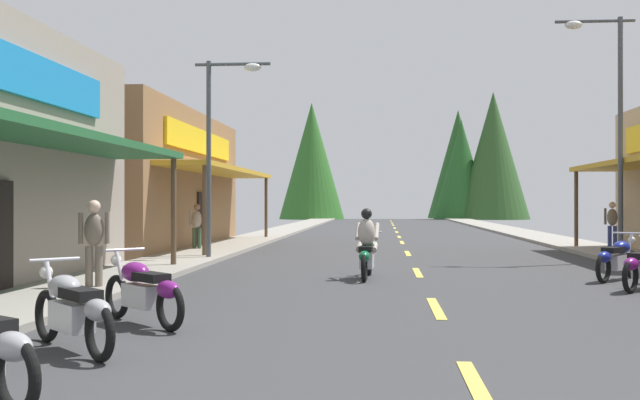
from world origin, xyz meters
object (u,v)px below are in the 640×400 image
Objects in this scene: pedestrian_browsing at (612,222)px; motorcycle_parked_left_2 at (73,309)px; pedestrian_by_shop at (197,224)px; pedestrian_waiting at (94,239)px; streetlamp_right at (609,105)px; motorcycle_parked_right_6 at (617,258)px; motorcycle_parked_left_3 at (143,290)px; rider_cruising_lead at (367,249)px; streetlamp_left at (221,129)px.

motorcycle_parked_left_2 is at bearing 176.01° from pedestrian_browsing.
pedestrian_waiting is at bearing -167.23° from pedestrian_by_shop.
pedestrian_waiting reaches higher than pedestrian_browsing.
pedestrian_waiting is at bearing -26.04° from motorcycle_parked_left_2.
streetlamp_right is 4.05× the size of motorcycle_parked_right_6.
pedestrian_by_shop is (-3.04, 14.86, 0.47)m from motorcycle_parked_left_3.
streetlamp_left is at bearing 45.95° from rider_cruising_lead.
streetlamp_left is 11.11m from streetlamp_right.
pedestrian_by_shop reaches higher than motorcycle_parked_right_6.
streetlamp_right is 15.57m from motorcycle_parked_left_3.
motorcycle_parked_left_2 is at bearing -126.65° from streetlamp_right.
streetlamp_right reaches higher than rider_cruising_lead.
pedestrian_browsing is at bearing -35.53° from rider_cruising_lead.
streetlamp_right reaches higher than motorcycle_parked_right_6.
pedestrian_by_shop is at bearing -35.32° from motorcycle_parked_left_3.
motorcycle_parked_left_2 is at bearing 173.47° from motorcycle_parked_right_6.
pedestrian_waiting reaches higher than rider_cruising_lead.
streetlamp_right reaches higher than pedestrian_waiting.
motorcycle_parked_left_3 is 4.09m from pedestrian_waiting.
pedestrian_by_shop is (-1.68, 3.78, -2.88)m from streetlamp_left.
motorcycle_parked_left_2 is 5.68m from pedestrian_waiting.
motorcycle_parked_left_2 is (-8.59, -8.33, 0.00)m from motorcycle_parked_right_6.
motorcycle_parked_right_6 and motorcycle_parked_left_3 have the same top height.
pedestrian_browsing reaches higher than motorcycle_parked_left_2.
streetlamp_left reaches higher than motorcycle_parked_left_2.
motorcycle_parked_left_2 is 8.85m from rider_cruising_lead.
pedestrian_by_shop reaches higher than rider_cruising_lead.
motorcycle_parked_left_3 is 0.99× the size of pedestrian_by_shop.
streetlamp_left is 2.72× the size of rider_cruising_lead.
streetlamp_left is 8.15m from pedestrian_waiting.
pedestrian_waiting is at bearing 123.30° from rider_cruising_lead.
streetlamp_right is 13.66m from pedestrian_by_shop.
motorcycle_parked_right_6 is 0.80× the size of rider_cruising_lead.
motorcycle_parked_right_6 and motorcycle_parked_left_2 have the same top height.
pedestrian_browsing is at bearing -80.85° from motorcycle_parked_left_3.
streetlamp_right is at bearing -87.13° from motorcycle_parked_left_3.
motorcycle_parked_right_6 is at bearing -118.23° from pedestrian_by_shop.
motorcycle_parked_left_2 is 0.97× the size of pedestrian_by_shop.
pedestrian_waiting is (0.94, -11.39, 0.06)m from pedestrian_by_shop.
motorcycle_parked_right_6 is 11.97m from motorcycle_parked_left_2.
pedestrian_by_shop reaches higher than motorcycle_parked_left_2.
rider_cruising_lead is at bearing -73.18° from pedestrian_waiting.
streetlamp_left is at bearing 142.80° from pedestrian_browsing.
motorcycle_parked_left_3 is at bearing -162.14° from pedestrian_waiting.
rider_cruising_lead is 5.87m from pedestrian_waiting.
pedestrian_by_shop is at bearing 93.08° from motorcycle_parked_right_6.
motorcycle_parked_left_3 is (1.36, -11.08, -3.35)m from streetlamp_left.
pedestrian_waiting reaches higher than motorcycle_parked_left_2.
pedestrian_waiting is at bearing 145.34° from motorcycle_parked_right_6.
motorcycle_parked_left_3 is at bearing 167.01° from motorcycle_parked_right_6.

